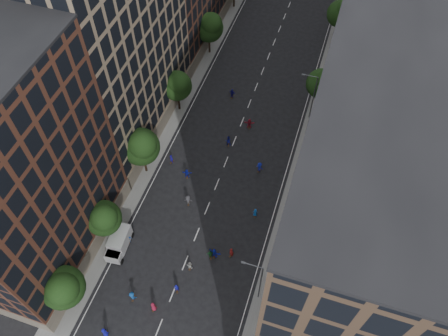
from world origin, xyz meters
name	(u,v)px	position (x,y,z in m)	size (l,w,h in m)	color
ground	(241,124)	(0.00, 40.00, 0.00)	(240.00, 240.00, 0.00)	black
sidewalk_left	(190,80)	(-12.00, 47.50, 0.07)	(4.00, 105.00, 0.15)	slate
sidewalk_right	(320,109)	(12.00, 47.50, 0.07)	(4.00, 105.00, 0.15)	slate
bldg_left_a	(9,178)	(-19.00, 11.00, 15.00)	(14.00, 22.00, 30.00)	#512C1F
bldg_left_b	(104,36)	(-19.00, 35.00, 17.00)	(14.00, 26.00, 34.00)	#8D775C
bldg_right_a	(363,227)	(19.00, 15.00, 18.00)	(14.00, 30.00, 36.00)	#4B3728
bldg_right_b	(387,53)	(19.00, 44.00, 16.50)	(14.00, 28.00, 33.00)	#666054
tree_left_0	(63,288)	(-11.01, 3.85, 5.96)	(5.20, 5.20, 8.83)	black
tree_left_1	(104,218)	(-11.02, 13.86, 5.55)	(4.80, 4.80, 8.21)	black
tree_left_2	(141,146)	(-10.99, 25.83, 6.36)	(5.60, 5.60, 9.45)	black
tree_left_3	(177,85)	(-11.02, 39.85, 5.82)	(5.00, 5.00, 8.58)	black
tree_left_4	(209,26)	(-11.00, 55.84, 6.10)	(5.40, 5.40, 9.08)	black
tree_right_a	(322,83)	(11.38, 47.85, 5.63)	(5.00, 5.00, 8.39)	black
tree_right_b	(342,13)	(11.39, 67.85, 5.96)	(5.20, 5.20, 8.83)	black
streetlamp_near	(259,281)	(10.37, 12.00, 5.17)	(2.64, 0.22, 9.06)	#595B60
streetlamp_far	(312,95)	(10.37, 45.00, 5.17)	(2.64, 0.22, 9.06)	#595B60
cargo_van	(119,243)	(-9.31, 12.90, 1.40)	(2.76, 5.17, 2.66)	silver
skater_0	(105,332)	(-5.81, 1.77, 0.90)	(0.88, 0.57, 1.81)	#1414A3
skater_1	(177,288)	(0.38, 9.61, 0.86)	(0.62, 0.41, 1.71)	#1314A1
skater_3	(132,296)	(-4.53, 6.86, 0.86)	(1.11, 0.64, 1.71)	#134CA1
skater_4	(128,239)	(-8.50, 14.08, 0.89)	(1.04, 0.43, 1.78)	#164AB4
skater_5	(215,253)	(3.48, 15.65, 0.93)	(1.73, 0.55, 1.87)	#141EA5
skater_6	(153,307)	(-1.47, 6.46, 0.88)	(0.86, 0.56, 1.75)	#AB1C3B
skater_7	(231,252)	(5.59, 16.49, 0.94)	(0.68, 0.45, 1.87)	maroon
skater_8	(190,265)	(0.87, 13.05, 0.77)	(0.75, 0.58, 1.53)	silver
skater_9	(188,200)	(-2.87, 22.41, 0.92)	(1.19, 0.68, 1.84)	#434247
skater_10	(210,254)	(2.99, 15.36, 0.90)	(1.06, 0.44, 1.81)	#1A5828
skater_11	(187,174)	(-4.78, 26.92, 0.83)	(1.55, 0.49, 1.67)	#1622BA
skater_12	(255,213)	(6.98, 23.54, 0.75)	(0.73, 0.48, 1.49)	blue
skater_13	(171,159)	(-8.11, 28.82, 0.83)	(0.60, 0.40, 1.66)	#191295
skater_14	(228,141)	(-0.73, 34.98, 0.94)	(0.92, 0.71, 1.89)	#121795
skater_15	(260,167)	(5.47, 31.43, 0.91)	(1.18, 0.68, 1.83)	#131D9C
skater_16	(232,94)	(-3.35, 45.57, 0.94)	(1.10, 0.46, 1.88)	#151190
skater_17	(249,124)	(1.49, 39.60, 0.96)	(1.78, 0.57, 1.92)	#AD1C31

